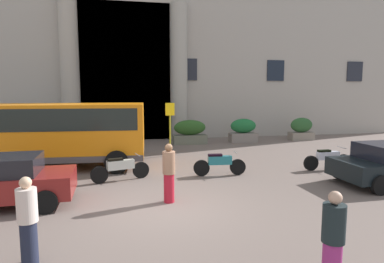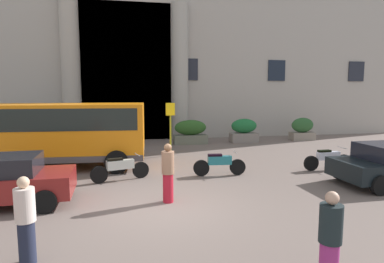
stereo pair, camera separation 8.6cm
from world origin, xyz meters
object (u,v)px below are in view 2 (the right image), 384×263
object	(u,v)px
hedge_planter_far_west	(244,131)
hedge_planter_far_east	(120,136)
hedge_planter_entrance_left	(190,132)
pedestrian_woman_with_bag	(26,220)
motorcycle_near_kerb	(119,168)
orange_minibus	(59,130)
motorcycle_far_end	(218,163)
pedestrian_man_red_shirt	(168,173)
bus_stop_sign	(170,123)
scooter_by_planter	(327,159)
hedge_planter_entrance_right	(302,129)
pedestrian_man_crossing	(330,241)
hedge_planter_west	(15,138)

from	to	relation	value
hedge_planter_far_west	hedge_planter_far_east	size ratio (longest dim) A/B	0.83
hedge_planter_far_east	hedge_planter_entrance_left	xyz separation A→B (m)	(4.13, -0.03, 0.09)
pedestrian_woman_with_bag	hedge_planter_far_west	bearing A→B (deg)	-12.42
motorcycle_near_kerb	orange_minibus	bearing A→B (deg)	117.48
motorcycle_far_end	pedestrian_man_red_shirt	xyz separation A→B (m)	(-2.22, -2.65, 0.40)
bus_stop_sign	motorcycle_far_end	bearing A→B (deg)	-72.38
orange_minibus	pedestrian_woman_with_bag	bearing A→B (deg)	-79.87
motorcycle_far_end	pedestrian_man_red_shirt	world-z (taller)	pedestrian_man_red_shirt
hedge_planter_far_east	scooter_by_planter	world-z (taller)	hedge_planter_far_east
hedge_planter_far_west	hedge_planter_far_east	world-z (taller)	hedge_planter_far_west
hedge_planter_entrance_right	orange_minibus	bearing A→B (deg)	-158.92
hedge_planter_entrance_left	scooter_by_planter	distance (m)	8.61
motorcycle_near_kerb	pedestrian_man_red_shirt	size ratio (longest dim) A/B	1.20
hedge_planter_entrance_right	motorcycle_far_end	distance (m)	10.90
pedestrian_woman_with_bag	motorcycle_near_kerb	bearing A→B (deg)	6.07
hedge_planter_entrance_left	pedestrian_man_red_shirt	bearing A→B (deg)	-104.11
hedge_planter_entrance_left	scooter_by_planter	xyz separation A→B (m)	(4.17, -7.53, -0.23)
motorcycle_far_end	scooter_by_planter	bearing A→B (deg)	4.53
orange_minibus	hedge_planter_entrance_left	world-z (taller)	orange_minibus
pedestrian_man_crossing	pedestrian_woman_with_bag	world-z (taller)	pedestrian_woman_with_bag
hedge_planter_west	hedge_planter_entrance_right	size ratio (longest dim) A/B	1.21
orange_minibus	scooter_by_planter	size ratio (longest dim) A/B	3.35
scooter_by_planter	motorcycle_near_kerb	bearing A→B (deg)	179.63
hedge_planter_far_east	motorcycle_far_end	distance (m)	8.47
orange_minibus	motorcycle_near_kerb	size ratio (longest dim) A/B	3.42
hedge_planter_west	scooter_by_planter	size ratio (longest dim) A/B	0.90
hedge_planter_entrance_left	motorcycle_near_kerb	size ratio (longest dim) A/B	0.98
motorcycle_near_kerb	bus_stop_sign	bearing A→B (deg)	43.49
orange_minibus	hedge_planter_west	world-z (taller)	orange_minibus
hedge_planter_west	hedge_planter_entrance_left	distance (m)	9.60
hedge_planter_entrance_right	pedestrian_man_crossing	xyz separation A→B (m)	(-7.92, -15.07, 0.12)
bus_stop_sign	hedge_planter_far_east	distance (m)	4.41
hedge_planter_entrance_right	scooter_by_planter	size ratio (longest dim) A/B	0.74
hedge_planter_far_east	pedestrian_man_crossing	xyz separation A→B (m)	(3.57, -14.94, 0.22)
hedge_planter_entrance_right	motorcycle_far_end	world-z (taller)	hedge_planter_entrance_right
bus_stop_sign	motorcycle_far_end	size ratio (longest dim) A/B	1.30
bus_stop_sign	hedge_planter_far_east	world-z (taller)	bus_stop_sign
hedge_planter_entrance_right	scooter_by_planter	bearing A→B (deg)	-112.53
bus_stop_sign	hedge_planter_entrance_right	bearing A→B (deg)	21.97
hedge_planter_west	motorcycle_far_end	xyz separation A→B (m)	(9.25, -7.13, -0.22)
hedge_planter_west	pedestrian_woman_with_bag	xyz separation A→B (m)	(4.07, -12.70, 0.15)
orange_minibus	pedestrian_man_crossing	distance (m)	11.41
orange_minibus	bus_stop_sign	bearing A→B (deg)	23.13
bus_stop_sign	hedge_planter_west	world-z (taller)	bus_stop_sign
pedestrian_man_crossing	hedge_planter_far_west	bearing A→B (deg)	-77.86
orange_minibus	motorcycle_far_end	xyz separation A→B (m)	(6.06, -2.40, -1.13)
motorcycle_far_end	pedestrian_woman_with_bag	bearing A→B (deg)	-128.68
pedestrian_man_red_shirt	motorcycle_far_end	bearing A→B (deg)	-80.67
orange_minibus	motorcycle_far_end	distance (m)	6.62
motorcycle_near_kerb	pedestrian_man_red_shirt	world-z (taller)	pedestrian_man_red_shirt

